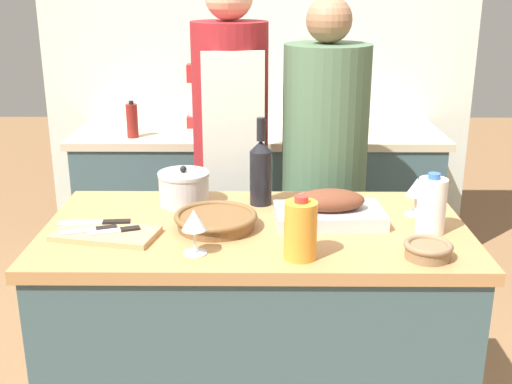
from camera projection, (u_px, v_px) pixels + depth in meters
kitchen_island at (256, 346)px, 2.22m from camera, size 1.36×0.70×0.90m
back_counter at (258, 208)px, 3.57m from camera, size 1.95×0.60×0.89m
back_wall at (258, 49)px, 3.64m from camera, size 2.45×0.10×2.55m
roasting_pan at (329, 210)px, 2.09m from camera, size 0.36×0.23×0.11m
wicker_basket at (216, 220)px, 2.05m from camera, size 0.27×0.27×0.05m
cutting_board at (106, 234)px, 1.99m from camera, size 0.34×0.22×0.02m
stock_pot at (184, 188)px, 2.26m from camera, size 0.18×0.18×0.14m
mixing_bowl at (428, 249)px, 1.83m from camera, size 0.14×0.14×0.05m
juice_jug at (301, 230)px, 1.81m from camera, size 0.09×0.09×0.19m
milk_jug at (432, 205)px, 1.99m from camera, size 0.09×0.09×0.19m
wine_bottle_green at (261, 171)px, 2.24m from camera, size 0.08×0.08×0.31m
wine_glass_left at (417, 188)px, 2.14m from camera, size 0.07×0.07×0.13m
wine_glass_right at (194, 222)px, 1.83m from camera, size 0.07×0.07×0.14m
knife_chef at (97, 222)px, 2.04m from camera, size 0.23×0.05×0.01m
knife_paring at (91, 230)px, 1.98m from camera, size 0.17×0.08×0.01m
knife_bread at (116, 231)px, 1.98m from camera, size 0.16×0.08×0.01m
stand_mixer at (204, 101)px, 3.49m from camera, size 0.18×0.14×0.34m
condiment_bottle_tall at (132, 121)px, 3.25m from camera, size 0.06×0.06×0.19m
condiment_bottle_short at (232, 110)px, 3.47m from camera, size 0.07×0.07×0.21m
condiment_bottle_extra at (352, 116)px, 3.40m from camera, size 0.05×0.05×0.17m
person_cook_aproned at (231, 153)px, 2.76m from camera, size 0.32×0.33×1.69m
person_cook_guest at (324, 171)px, 2.73m from camera, size 0.36×0.36×1.60m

